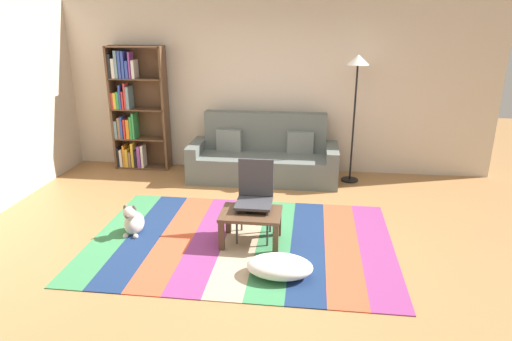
{
  "coord_description": "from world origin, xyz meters",
  "views": [
    {
      "loc": [
        0.61,
        -4.66,
        2.46
      ],
      "look_at": [
        -0.04,
        0.51,
        0.65
      ],
      "focal_mm": 31.99,
      "sensor_mm": 36.0,
      "label": 1
    }
  ],
  "objects_px": {
    "pouf": "(280,267)",
    "dog": "(133,222)",
    "coffee_table": "(251,218)",
    "couch": "(264,158)",
    "tv_remote": "(251,211)",
    "standing_lamp": "(357,77)",
    "bookshelf": "(133,111)",
    "folding_chair": "(255,192)"
  },
  "relations": [
    {
      "from": "dog",
      "to": "pouf",
      "type": "bearing_deg",
      "value": -21.72
    },
    {
      "from": "bookshelf",
      "to": "standing_lamp",
      "type": "relative_size",
      "value": 1.04
    },
    {
      "from": "folding_chair",
      "to": "tv_remote",
      "type": "bearing_deg",
      "value": -76.55
    },
    {
      "from": "couch",
      "to": "folding_chair",
      "type": "distance_m",
      "value": 1.95
    },
    {
      "from": "coffee_table",
      "to": "tv_remote",
      "type": "bearing_deg",
      "value": 75.83
    },
    {
      "from": "bookshelf",
      "to": "folding_chair",
      "type": "bearing_deg",
      "value": -44.42
    },
    {
      "from": "bookshelf",
      "to": "folding_chair",
      "type": "xyz_separation_m",
      "value": [
        2.26,
        -2.22,
        -0.42
      ]
    },
    {
      "from": "coffee_table",
      "to": "tv_remote",
      "type": "xyz_separation_m",
      "value": [
        0.0,
        0.01,
        0.08
      ]
    },
    {
      "from": "folding_chair",
      "to": "couch",
      "type": "bearing_deg",
      "value": 112.07
    },
    {
      "from": "coffee_table",
      "to": "tv_remote",
      "type": "relative_size",
      "value": 4.45
    },
    {
      "from": "bookshelf",
      "to": "standing_lamp",
      "type": "xyz_separation_m",
      "value": [
        3.49,
        -0.23,
        0.63
      ]
    },
    {
      "from": "standing_lamp",
      "to": "folding_chair",
      "type": "height_order",
      "value": "standing_lamp"
    },
    {
      "from": "dog",
      "to": "folding_chair",
      "type": "height_order",
      "value": "folding_chair"
    },
    {
      "from": "standing_lamp",
      "to": "bookshelf",
      "type": "bearing_deg",
      "value": 176.21
    },
    {
      "from": "pouf",
      "to": "dog",
      "type": "height_order",
      "value": "dog"
    },
    {
      "from": "coffee_table",
      "to": "dog",
      "type": "bearing_deg",
      "value": 178.18
    },
    {
      "from": "bookshelf",
      "to": "tv_remote",
      "type": "bearing_deg",
      "value": -46.92
    },
    {
      "from": "coffee_table",
      "to": "dog",
      "type": "relative_size",
      "value": 1.68
    },
    {
      "from": "couch",
      "to": "standing_lamp",
      "type": "xyz_separation_m",
      "value": [
        1.33,
        0.05,
        1.25
      ]
    },
    {
      "from": "couch",
      "to": "pouf",
      "type": "height_order",
      "value": "couch"
    },
    {
      "from": "pouf",
      "to": "coffee_table",
      "type": "bearing_deg",
      "value": 119.51
    },
    {
      "from": "standing_lamp",
      "to": "dog",
      "type": "bearing_deg",
      "value": -140.87
    },
    {
      "from": "dog",
      "to": "tv_remote",
      "type": "relative_size",
      "value": 2.65
    },
    {
      "from": "couch",
      "to": "pouf",
      "type": "bearing_deg",
      "value": -80.58
    },
    {
      "from": "dog",
      "to": "standing_lamp",
      "type": "bearing_deg",
      "value": 39.13
    },
    {
      "from": "bookshelf",
      "to": "pouf",
      "type": "xyz_separation_m",
      "value": [
        2.61,
        -3.07,
        -0.84
      ]
    },
    {
      "from": "couch",
      "to": "tv_remote",
      "type": "height_order",
      "value": "couch"
    },
    {
      "from": "standing_lamp",
      "to": "tv_remote",
      "type": "relative_size",
      "value": 12.66
    },
    {
      "from": "standing_lamp",
      "to": "tv_remote",
      "type": "xyz_separation_m",
      "value": [
        -1.24,
        -2.17,
        -1.2
      ]
    },
    {
      "from": "bookshelf",
      "to": "standing_lamp",
      "type": "bearing_deg",
      "value": -3.79
    },
    {
      "from": "couch",
      "to": "tv_remote",
      "type": "distance_m",
      "value": 2.12
    },
    {
      "from": "bookshelf",
      "to": "dog",
      "type": "bearing_deg",
      "value": -70.15
    },
    {
      "from": "bookshelf",
      "to": "dog",
      "type": "xyz_separation_m",
      "value": [
        0.86,
        -2.37,
        -0.8
      ]
    },
    {
      "from": "couch",
      "to": "dog",
      "type": "distance_m",
      "value": 2.47
    },
    {
      "from": "standing_lamp",
      "to": "coffee_table",
      "type": "bearing_deg",
      "value": -119.65
    },
    {
      "from": "couch",
      "to": "tv_remote",
      "type": "xyz_separation_m",
      "value": [
        0.09,
        -2.12,
        0.05
      ]
    },
    {
      "from": "coffee_table",
      "to": "tv_remote",
      "type": "height_order",
      "value": "tv_remote"
    },
    {
      "from": "couch",
      "to": "coffee_table",
      "type": "height_order",
      "value": "couch"
    },
    {
      "from": "bookshelf",
      "to": "dog",
      "type": "distance_m",
      "value": 2.64
    },
    {
      "from": "coffee_table",
      "to": "dog",
      "type": "height_order",
      "value": "dog"
    },
    {
      "from": "dog",
      "to": "tv_remote",
      "type": "distance_m",
      "value": 1.41
    },
    {
      "from": "folding_chair",
      "to": "bookshelf",
      "type": "bearing_deg",
      "value": 154.36
    }
  ]
}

